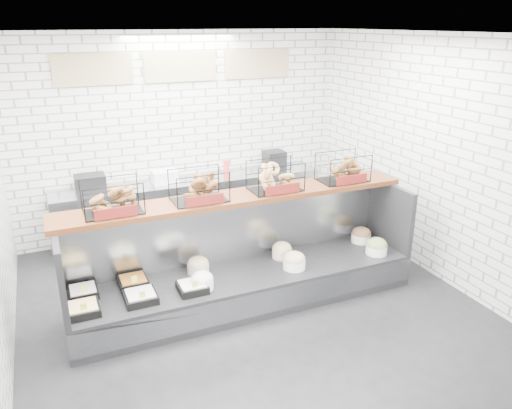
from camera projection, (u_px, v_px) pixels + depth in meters
name	position (u px, v px, depth m)	size (l,w,h in m)	color
ground	(257.00, 314.00, 5.63)	(5.50, 5.50, 0.00)	black
room_shell	(235.00, 124.00, 5.44)	(5.02, 5.51, 3.01)	white
display_case	(245.00, 275.00, 5.81)	(4.00, 0.90, 1.20)	black
bagel_shelf	(238.00, 185.00, 5.60)	(4.10, 0.50, 0.40)	#3E1D0D
prep_counter	(192.00, 206.00, 7.56)	(4.00, 0.60, 1.20)	#93969B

